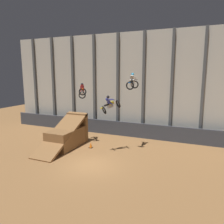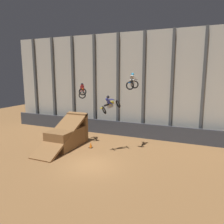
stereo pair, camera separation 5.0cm
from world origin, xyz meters
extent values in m
plane|color=olive|center=(0.00, 0.00, 0.00)|extent=(60.00, 60.00, 0.00)
cube|color=beige|center=(0.00, 9.85, 5.76)|extent=(32.00, 0.12, 11.53)
cube|color=#4C5156|center=(-13.68, 9.65, 5.76)|extent=(0.28, 0.28, 11.53)
cube|color=#4C5156|center=(-10.64, 9.65, 5.76)|extent=(0.28, 0.28, 11.53)
cube|color=#4C5156|center=(-7.60, 9.65, 5.76)|extent=(0.28, 0.28, 11.53)
cube|color=#4C5156|center=(-4.56, 9.65, 5.76)|extent=(0.28, 0.28, 11.53)
cube|color=#4C5156|center=(-1.52, 9.65, 5.76)|extent=(0.28, 0.28, 11.53)
cube|color=#4C5156|center=(1.52, 9.65, 5.76)|extent=(0.28, 0.28, 11.53)
cube|color=#4C5156|center=(4.56, 9.65, 5.76)|extent=(0.28, 0.28, 11.53)
cube|color=#4C5156|center=(7.60, 9.65, 5.76)|extent=(0.28, 0.28, 11.53)
cube|color=#383D47|center=(0.00, 8.66, 0.82)|extent=(31.36, 0.20, 1.64)
cube|color=brown|center=(-4.26, 3.20, 0.88)|extent=(2.22, 4.30, 1.77)
cube|color=brown|center=(-4.26, 5.09, 1.47)|extent=(2.27, 0.50, 2.95)
cube|color=olive|center=(-4.26, 2.28, 1.47)|extent=(2.27, 6.22, 3.13)
torus|color=black|center=(-3.74, 5.36, 4.83)|extent=(0.80, 0.69, 0.73)
torus|color=black|center=(-3.03, 4.25, 5.29)|extent=(0.80, 0.69, 0.73)
cube|color=#B7B7BC|center=(-3.38, 4.80, 5.19)|extent=(0.47, 0.59, 0.44)
cube|color=#E54C19|center=(-3.50, 4.99, 5.32)|extent=(0.44, 0.52, 0.37)
cube|color=black|center=(-3.30, 4.68, 5.47)|extent=(0.44, 0.56, 0.30)
cube|color=#E54C19|center=(-3.02, 4.24, 5.57)|extent=(0.31, 0.38, 0.18)
cylinder|color=#B7B7BC|center=(-3.69, 5.28, 5.11)|extent=(0.27, 0.37, 0.45)
cylinder|color=black|center=(-3.72, 5.32, 5.35)|extent=(0.43, 0.54, 0.04)
cube|color=maroon|center=(-3.45, 4.91, 5.67)|extent=(0.34, 0.31, 0.50)
sphere|color=black|center=(-3.56, 5.08, 5.94)|extent=(0.40, 0.42, 0.33)
cylinder|color=maroon|center=(-3.54, 4.82, 5.40)|extent=(0.27, 0.34, 0.41)
cylinder|color=maroon|center=(-3.34, 4.95, 5.40)|extent=(0.27, 0.34, 0.41)
cylinder|color=maroon|center=(-3.72, 5.02, 5.61)|extent=(0.31, 0.42, 0.39)
cylinder|color=maroon|center=(-3.45, 5.19, 5.61)|extent=(0.31, 0.42, 0.39)
torus|color=black|center=(0.83, 3.80, 4.37)|extent=(0.76, 0.77, 0.72)
torus|color=black|center=(-0.11, 2.89, 3.90)|extent=(0.76, 0.77, 0.72)
cube|color=#B7B7BC|center=(0.30, 3.29, 4.23)|extent=(0.54, 0.54, 0.44)
cube|color=yellow|center=(0.36, 3.35, 4.47)|extent=(0.49, 0.49, 0.37)
cube|color=black|center=(0.09, 3.08, 4.36)|extent=(0.52, 0.51, 0.30)
cube|color=yellow|center=(-0.25, 2.76, 4.11)|extent=(0.36, 0.35, 0.18)
cylinder|color=#B7B7BC|center=(0.65, 3.63, 4.53)|extent=(0.10, 0.10, 0.55)
cylinder|color=black|center=(0.57, 3.55, 4.75)|extent=(0.31, 0.62, 0.04)
cube|color=navy|center=(0.16, 3.15, 4.69)|extent=(0.52, 0.51, 0.51)
sphere|color=black|center=(0.15, 3.14, 5.03)|extent=(0.42, 0.42, 0.33)
cylinder|color=navy|center=(0.18, 3.34, 4.47)|extent=(0.39, 0.38, 0.22)
cylinder|color=navy|center=(0.34, 3.16, 4.47)|extent=(0.39, 0.38, 0.22)
cylinder|color=navy|center=(0.20, 3.42, 4.79)|extent=(0.43, 0.42, 0.08)
cylinder|color=navy|center=(0.42, 3.19, 4.79)|extent=(0.43, 0.42, 0.08)
torus|color=black|center=(1.82, 5.44, 6.02)|extent=(0.73, 0.13, 0.73)
torus|color=black|center=(1.82, 4.04, 5.99)|extent=(0.73, 0.13, 0.73)
cube|color=#B7B7BC|center=(1.82, 4.69, 6.12)|extent=(0.18, 0.53, 0.29)
cube|color=blue|center=(1.82, 4.86, 6.33)|extent=(0.20, 0.45, 0.25)
cube|color=black|center=(1.82, 4.46, 6.34)|extent=(0.16, 0.56, 0.13)
cube|color=blue|center=(1.83, 3.94, 6.25)|extent=(0.14, 0.36, 0.07)
cylinder|color=#B7B7BC|center=(1.82, 5.26, 6.25)|extent=(0.06, 0.25, 0.53)
cylinder|color=black|center=(1.82, 5.21, 6.49)|extent=(0.66, 0.05, 0.04)
cube|color=silver|center=(1.82, 4.65, 6.62)|extent=(0.28, 0.34, 0.53)
sphere|color=#2393CC|center=(1.82, 4.74, 6.94)|extent=(0.26, 0.27, 0.27)
cylinder|color=silver|center=(1.70, 4.72, 6.36)|extent=(0.11, 0.41, 0.33)
cylinder|color=silver|center=(1.94, 4.72, 6.36)|extent=(0.11, 0.41, 0.33)
cylinder|color=silver|center=(1.66, 4.89, 6.65)|extent=(0.08, 0.52, 0.24)
cylinder|color=silver|center=(1.98, 4.89, 6.65)|extent=(0.08, 0.52, 0.24)
cube|color=black|center=(-1.89, 3.62, 0.01)|extent=(0.36, 0.36, 0.03)
cone|color=orange|center=(-1.89, 3.62, 0.31)|extent=(0.28, 0.28, 0.55)
camera|label=1|loc=(7.79, -13.95, 7.06)|focal=35.00mm
camera|label=2|loc=(7.83, -13.93, 7.06)|focal=35.00mm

